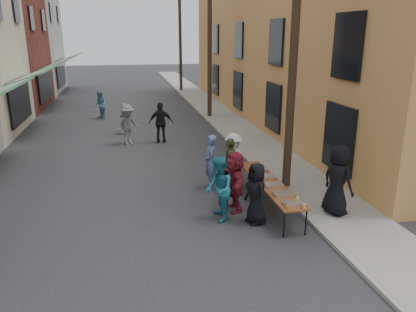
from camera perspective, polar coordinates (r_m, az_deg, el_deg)
name	(u,v)px	position (r m, az deg, el deg)	size (l,w,h in m)	color
ground	(165,247)	(9.96, -6.12, -12.55)	(120.00, 120.00, 0.00)	#28282B
sidewalk	(221,116)	(24.82, 1.81, 5.63)	(2.20, 60.00, 0.10)	gray
building_ochre	(328,31)	(25.57, 16.48, 16.48)	(10.00, 28.00, 10.00)	#C38B45
utility_pole_near	(294,47)	(12.71, 12.01, 14.82)	(0.26, 0.26, 9.00)	#2D2116
utility_pole_mid	(210,40)	(24.19, 0.23, 15.96)	(0.26, 0.26, 9.00)	#2D2116
utility_pole_far	(180,38)	(36.01, -3.93, 16.21)	(0.26, 0.26, 9.00)	#2D2116
serving_table	(269,184)	(11.88, 8.64, -3.86)	(0.70, 4.00, 0.75)	#602817
catering_tray_sausage	(292,204)	(10.43, 11.80, -6.56)	(0.50, 0.33, 0.08)	maroon
catering_tray_foil_b	(283,194)	(10.98, 10.46, -5.27)	(0.50, 0.33, 0.08)	#B2B2B7
catering_tray_buns	(273,185)	(11.59, 9.17, -4.01)	(0.50, 0.33, 0.08)	tan
catering_tray_foil_d	(265,176)	(12.20, 8.01, -2.87)	(0.50, 0.33, 0.08)	#B2B2B7
catering_tray_buns_end	(257,169)	(12.82, 6.97, -1.84)	(0.50, 0.33, 0.08)	tan
condiment_jar_a	(289,209)	(10.10, 11.32, -7.34)	(0.07, 0.07, 0.08)	#A57F26
condiment_jar_b	(287,207)	(10.18, 11.10, -7.12)	(0.07, 0.07, 0.08)	#A57F26
condiment_jar_c	(286,206)	(10.27, 10.88, -6.90)	(0.07, 0.07, 0.08)	#A57F26
cup_stack	(304,206)	(10.30, 13.38, -6.87)	(0.08, 0.08, 0.12)	tan
guest_front_a	(256,193)	(10.79, 6.79, -5.25)	(0.82, 0.53, 1.67)	black
guest_front_b	(210,162)	(13.08, 0.31, -0.86)	(0.65, 0.43, 1.79)	#4C6893
guest_front_c	(219,189)	(10.85, 1.55, -4.70)	(0.87, 0.67, 1.78)	teal
guest_front_d	(233,157)	(13.80, 3.60, -0.20)	(1.08, 0.62, 1.67)	white
guest_front_e	(230,164)	(13.04, 3.11, -1.11)	(1.01, 0.42, 1.72)	#5A6238
guest_queue_back	(235,181)	(11.49, 3.78, -3.58)	(1.61, 0.51, 1.74)	maroon
server	(338,180)	(11.52, 17.77, -3.22)	(0.96, 0.62, 1.96)	black
passerby_left	(128,125)	(18.77, -11.21, 4.35)	(1.18, 0.68, 1.83)	slate
passerby_mid	(161,123)	(18.86, -6.62, 4.69)	(1.10, 0.46, 1.88)	black
passerby_right	(124,119)	(20.77, -11.77, 5.15)	(0.58, 0.38, 1.58)	brown
passerby_far	(100,105)	(24.91, -14.91, 6.94)	(0.81, 0.63, 1.66)	#558AA5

